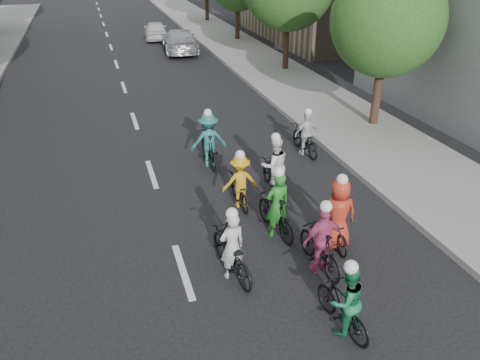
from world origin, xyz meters
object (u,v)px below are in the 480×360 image
cyclist_0 (231,252)px  cyclist_6 (274,171)px  cyclist_1 (344,304)px  cyclist_8 (305,138)px  cyclist_2 (240,185)px  cyclist_5 (276,211)px  follow_car_lead (180,41)px  cyclist_3 (321,245)px  cyclist_4 (337,221)px  follow_car_trail (155,30)px  cyclist_7 (208,144)px

cyclist_0 → cyclist_6: (2.22, 3.26, 0.08)m
cyclist_1 → cyclist_8: size_ratio=0.88×
cyclist_2 → cyclist_5: (0.43, -1.61, 0.04)m
cyclist_2 → cyclist_5: bearing=106.0°
cyclist_0 → cyclist_6: 3.94m
follow_car_lead → cyclist_2: bearing=89.3°
cyclist_3 → cyclist_5: bearing=-80.2°
cyclist_4 → cyclist_6: (-0.43, 2.95, -0.03)m
cyclist_4 → follow_car_trail: 26.88m
cyclist_3 → cyclist_7: cyclist_7 is taller
cyclist_8 → cyclist_3: bearing=66.7°
cyclist_1 → cyclist_0: bearing=-64.1°
cyclist_8 → follow_car_lead: size_ratio=0.37×
cyclist_4 → follow_car_trail: cyclist_4 is taller
cyclist_3 → cyclist_4: (0.76, 0.74, 0.02)m
cyclist_7 → follow_car_lead: 17.03m
cyclist_2 → cyclist_0: bearing=70.2°
cyclist_1 → cyclist_4: size_ratio=0.85×
cyclist_3 → follow_car_lead: bearing=-97.9°
cyclist_3 → cyclist_2: bearing=-79.9°
cyclist_6 → cyclist_7: (-1.35, 2.26, 0.09)m
cyclist_7 → cyclist_8: 3.33m
cyclist_2 → cyclist_1: bearing=96.1°
cyclist_7 → follow_car_trail: bearing=-93.1°
cyclist_2 → cyclist_3: size_ratio=0.93×
cyclist_0 → cyclist_3: bearing=158.9°
cyclist_2 → cyclist_8: (3.15, 2.65, -0.04)m
cyclist_8 → cyclist_0: bearing=50.4°
cyclist_8 → follow_car_lead: cyclist_8 is taller
cyclist_1 → cyclist_2: (-0.45, 4.97, -0.00)m
cyclist_6 → cyclist_8: bearing=-131.4°
cyclist_1 → cyclist_2: bearing=-93.4°
cyclist_0 → cyclist_6: cyclist_6 is taller
cyclist_7 → cyclist_6: bearing=121.5°
cyclist_2 → cyclist_5: 1.66m
cyclist_0 → cyclist_3: cyclist_3 is taller
cyclist_0 → follow_car_trail: cyclist_0 is taller
cyclist_4 → cyclist_0: bearing=14.4°
cyclist_0 → cyclist_4: cyclist_4 is taller
cyclist_7 → follow_car_trail: 21.72m
cyclist_4 → cyclist_5: 1.45m
cyclist_0 → follow_car_lead: size_ratio=0.40×
cyclist_3 → follow_car_trail: 27.62m
cyclist_5 → follow_car_lead: cyclist_5 is taller
cyclist_0 → follow_car_trail: 27.29m
cyclist_6 → follow_car_lead: (0.95, 19.14, 0.08)m
cyclist_4 → cyclist_8: size_ratio=1.04×
cyclist_2 → cyclist_7: 2.75m
cyclist_7 → cyclist_2: bearing=94.5°
cyclist_0 → cyclist_7: size_ratio=1.05×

